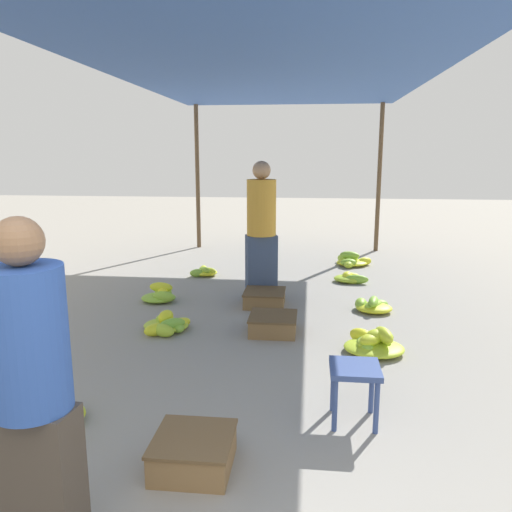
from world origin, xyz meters
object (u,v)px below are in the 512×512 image
banana_pile_right_3 (350,278)px  banana_pile_left_2 (161,295)px  banana_pile_left_3 (204,272)px  banana_pile_left_0 (45,413)px  banana_pile_left_1 (168,325)px  crate_near (273,324)px  crate_mid (265,298)px  vendor_foreground (33,390)px  crate_far (194,452)px  banana_pile_right_2 (373,343)px  shopper_walking_mid (261,228)px  stool (355,377)px  banana_pile_right_1 (351,261)px  banana_pile_right_0 (372,306)px

banana_pile_right_3 → banana_pile_left_2: bearing=-153.3°
banana_pile_left_3 → banana_pile_left_0: bearing=-92.7°
banana_pile_left_1 → crate_near: banana_pile_left_1 is taller
banana_pile_right_3 → crate_mid: crate_mid is taller
vendor_foreground → crate_mid: vendor_foreground is taller
banana_pile_left_2 → banana_pile_left_3: size_ratio=1.06×
crate_near → crate_far: bearing=-97.3°
banana_pile_left_1 → banana_pile_left_2: (-0.38, 1.04, 0.02)m
banana_pile_right_2 → crate_far: (-1.26, -1.91, 0.01)m
crate_mid → shopper_walking_mid: shopper_walking_mid is taller
vendor_foreground → stool: size_ratio=3.85×
banana_pile_left_1 → banana_pile_right_1: banana_pile_right_1 is taller
crate_near → shopper_walking_mid: size_ratio=0.28×
vendor_foreground → crate_far: size_ratio=3.40×
banana_pile_left_0 → banana_pile_right_3: banana_pile_left_0 is taller
stool → banana_pile_left_0: 2.15m
crate_mid → banana_pile_left_2: bearing=179.1°
vendor_foreground → banana_pile_right_2: vendor_foreground is taller
banana_pile_right_1 → crate_mid: size_ratio=1.31×
shopper_walking_mid → banana_pile_left_3: bearing=133.9°
banana_pile_right_1 → banana_pile_right_3: bearing=-95.2°
banana_pile_left_0 → banana_pile_right_1: size_ratio=0.90×
banana_pile_left_0 → banana_pile_right_0: bearing=47.6°
banana_pile_left_0 → banana_pile_right_3: (2.39, 4.13, -0.02)m
banana_pile_right_2 → crate_mid: bearing=130.1°
stool → banana_pile_left_2: 3.43m
vendor_foreground → crate_far: (0.53, 0.71, -0.72)m
banana_pile_right_1 → crate_mid: (-1.23, -2.36, 0.01)m
stool → crate_near: (-0.68, 1.69, -0.24)m
banana_pile_left_1 → banana_pile_right_1: 4.01m
crate_near → banana_pile_right_2: bearing=-23.4°
stool → banana_pile_right_0: 2.58m
banana_pile_right_0 → banana_pile_right_2: size_ratio=0.75×
banana_pile_left_1 → banana_pile_left_3: size_ratio=1.22×
stool → crate_far: stool is taller
banana_pile_right_1 → banana_pile_right_2: size_ratio=1.12×
banana_pile_left_3 → shopper_walking_mid: size_ratio=0.25×
banana_pile_right_0 → banana_pile_right_1: (-0.06, 2.46, 0.01)m
banana_pile_right_3 → shopper_walking_mid: 1.70m
crate_near → crate_mid: bearing=100.6°
banana_pile_left_2 → crate_near: (1.48, -0.95, 0.00)m
banana_pile_right_0 → banana_pile_right_3: banana_pile_right_0 is taller
banana_pile_right_1 → crate_mid: banana_pile_right_1 is taller
banana_pile_left_2 → banana_pile_right_3: (2.43, 1.23, -0.03)m
vendor_foreground → banana_pile_left_3: bearing=94.3°
banana_pile_left_3 → crate_near: crate_near is taller
banana_pile_left_0 → banana_pile_right_1: bearing=64.6°
banana_pile_right_0 → banana_pile_right_1: banana_pile_right_1 is taller
banana_pile_left_1 → banana_pile_right_0: bearing=22.7°
stool → banana_pile_left_1: (-1.79, 1.61, -0.26)m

